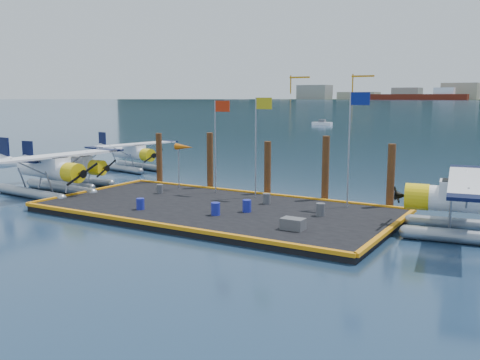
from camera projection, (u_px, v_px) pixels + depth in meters
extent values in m
plane|color=#19304D|center=(216.00, 214.00, 30.70)|extent=(4000.00, 4000.00, 0.00)
cube|color=black|center=(216.00, 210.00, 30.67)|extent=(20.00, 10.00, 0.40)
cube|color=#560F0C|center=(418.00, 97.00, 851.07)|extent=(150.00, 22.00, 10.00)
cube|color=white|center=(444.00, 91.00, 829.48)|extent=(30.00, 16.00, 12.00)
cylinder|color=orange|center=(291.00, 87.00, 999.09)|extent=(2.40, 2.40, 44.00)
cylinder|color=orange|center=(353.00, 87.00, 938.53)|extent=(2.40, 2.40, 44.00)
cone|color=black|center=(407.00, 98.00, 1480.87)|extent=(1400.00, 1400.00, 520.00)
cylinder|color=gray|center=(61.00, 188.00, 37.30)|extent=(6.84, 1.26, 0.66)
cylinder|color=gray|center=(30.00, 193.00, 35.37)|extent=(6.84, 1.26, 0.66)
cylinder|color=white|center=(47.00, 169.00, 35.98)|extent=(5.19, 1.66, 1.21)
cube|color=white|center=(52.00, 164.00, 35.53)|extent=(2.51, 1.42, 0.99)
cube|color=black|center=(55.00, 161.00, 35.31)|extent=(1.63, 1.29, 0.60)
cylinder|color=yellow|center=(73.00, 173.00, 34.32)|extent=(1.21, 1.37, 1.27)
cube|color=black|center=(82.00, 174.00, 33.78)|extent=(0.28, 2.44, 1.23)
cube|color=white|center=(52.00, 156.00, 35.45)|extent=(2.52, 9.99, 0.13)
cube|color=black|center=(107.00, 150.00, 39.23)|extent=(1.73, 1.13, 0.14)
cube|color=black|center=(4.00, 150.00, 38.74)|extent=(1.21, 0.24, 1.87)
cube|color=white|center=(6.00, 160.00, 38.79)|extent=(1.32, 3.81, 0.11)
cylinder|color=gray|center=(80.00, 181.00, 40.82)|extent=(5.95, 1.05, 0.57)
cylinder|color=gray|center=(60.00, 185.00, 38.95)|extent=(5.95, 1.05, 0.57)
cylinder|color=white|center=(71.00, 166.00, 39.60)|extent=(4.52, 1.41, 1.05)
cube|color=white|center=(77.00, 162.00, 39.30)|extent=(2.18, 1.22, 0.86)
cube|color=black|center=(80.00, 159.00, 39.14)|extent=(1.42, 1.11, 0.53)
cylinder|color=yellow|center=(98.00, 168.00, 38.52)|extent=(1.04, 1.18, 1.11)
cube|color=black|center=(106.00, 168.00, 38.17)|extent=(0.23, 2.13, 1.07)
cube|color=white|center=(77.00, 155.00, 39.22)|extent=(2.13, 8.69, 0.11)
cube|color=black|center=(113.00, 150.00, 42.87)|extent=(1.50, 0.97, 0.12)
cube|color=black|center=(33.00, 161.00, 35.57)|extent=(1.50, 0.97, 0.12)
cube|color=black|center=(28.00, 151.00, 41.37)|extent=(1.06, 0.20, 1.63)
cube|color=white|center=(29.00, 159.00, 41.43)|extent=(1.12, 3.31, 0.10)
cylinder|color=gray|center=(139.00, 166.00, 49.42)|extent=(5.95, 1.77, 0.58)
cylinder|color=gray|center=(120.00, 168.00, 47.88)|extent=(5.95, 1.77, 0.58)
cylinder|color=white|center=(130.00, 153.00, 48.32)|extent=(4.59, 1.94, 1.06)
cube|color=white|center=(134.00, 150.00, 47.88)|extent=(2.28, 1.46, 0.86)
cube|color=black|center=(136.00, 148.00, 47.66)|extent=(1.52, 1.26, 0.53)
cylinder|color=yellow|center=(147.00, 155.00, 46.65)|extent=(1.17, 1.29, 1.11)
cube|color=black|center=(153.00, 156.00, 46.11)|extent=(0.49, 2.10, 1.08)
cube|color=white|center=(134.00, 144.00, 47.81)|extent=(3.16, 8.75, 0.12)
cube|color=black|center=(169.00, 141.00, 50.82)|extent=(1.59, 1.14, 0.12)
cube|color=black|center=(94.00, 148.00, 44.80)|extent=(1.59, 1.14, 0.12)
cube|color=black|center=(102.00, 141.00, 51.13)|extent=(1.06, 0.33, 1.63)
cube|color=white|center=(103.00, 147.00, 51.16)|extent=(1.51, 3.37, 0.10)
cube|color=white|center=(467.00, 192.00, 25.22)|extent=(2.60, 1.58, 1.00)
cube|color=black|center=(459.00, 187.00, 25.31)|extent=(1.71, 1.39, 0.61)
cylinder|color=yellow|center=(417.00, 197.00, 26.11)|extent=(1.29, 1.44, 1.29)
cube|color=black|center=(397.00, 195.00, 26.46)|extent=(0.44, 2.46, 1.25)
cube|color=white|center=(468.00, 180.00, 25.13)|extent=(3.15, 10.14, 0.13)
cube|color=black|center=(469.00, 198.00, 20.76)|extent=(1.80, 1.24, 0.14)
cube|color=black|center=(466.00, 168.00, 29.51)|extent=(1.80, 1.24, 0.14)
cylinder|color=#4F5053|center=(160.00, 189.00, 34.84)|extent=(0.42, 0.42, 0.59)
cylinder|color=#1C249B|center=(216.00, 209.00, 28.49)|extent=(0.48, 0.48, 0.68)
cylinder|color=#1C249B|center=(247.00, 206.00, 29.27)|extent=(0.48, 0.48, 0.67)
cylinder|color=#1C249B|center=(140.00, 204.00, 29.92)|extent=(0.45, 0.45, 0.63)
cylinder|color=#4F5053|center=(321.00, 210.00, 28.32)|extent=(0.48, 0.48, 0.68)
cylinder|color=#4F5053|center=(267.00, 199.00, 31.45)|extent=(0.44, 0.44, 0.62)
cube|color=#4F5053|center=(293.00, 224.00, 25.44)|extent=(1.10, 0.73, 0.55)
cylinder|color=#9A9AA3|center=(215.00, 147.00, 34.65)|extent=(0.08, 0.08, 6.00)
cube|color=red|center=(222.00, 106.00, 33.96)|extent=(1.10, 0.03, 0.70)
cylinder|color=#9A9AA3|center=(256.00, 148.00, 33.13)|extent=(0.08, 0.08, 6.20)
cube|color=gold|center=(264.00, 103.00, 32.42)|extent=(1.10, 0.03, 0.70)
cylinder|color=#9A9AA3|center=(349.00, 151.00, 30.07)|extent=(0.08, 0.08, 6.50)
cube|color=navy|center=(360.00, 99.00, 29.34)|extent=(1.10, 0.03, 0.70)
cylinder|color=#9A9AA3|center=(179.00, 167.00, 36.40)|extent=(0.07, 0.07, 3.00)
cone|color=#D5640B|center=(184.00, 147.00, 35.93)|extent=(1.40, 0.44, 0.44)
cylinder|color=#472214|center=(159.00, 160.00, 39.26)|extent=(0.44, 0.44, 4.00)
cylinder|color=#472214|center=(210.00, 163.00, 36.97)|extent=(0.44, 0.44, 4.20)
cylinder|color=#472214|center=(268.00, 170.00, 34.73)|extent=(0.44, 0.44, 3.80)
cylinder|color=#472214|center=(325.00, 171.00, 32.68)|extent=(0.44, 0.44, 4.30)
cylinder|color=#472214|center=(391.00, 179.00, 30.68)|extent=(0.44, 0.44, 4.00)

